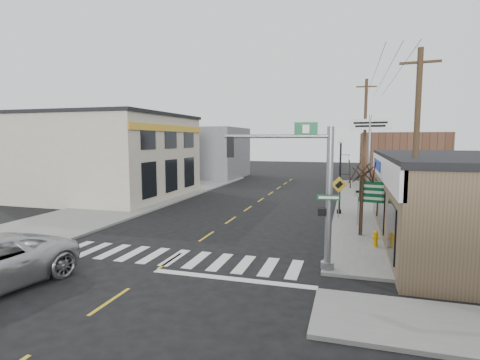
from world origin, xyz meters
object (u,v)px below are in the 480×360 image
(traffic_signal_pole, at_px, (311,182))
(bare_tree, at_px, (363,167))
(utility_pole_near, at_px, (415,156))
(dance_center_sign, at_px, (370,136))
(guide_sign, at_px, (377,199))
(utility_pole_far, at_px, (365,136))
(fire_hydrant, at_px, (375,238))
(lamp_post, at_px, (341,171))

(traffic_signal_pole, xyz_separation_m, bare_tree, (1.94, 5.54, 0.21))
(utility_pole_near, bearing_deg, dance_center_sign, 98.65)
(guide_sign, distance_m, utility_pole_far, 15.73)
(bare_tree, distance_m, utility_pole_near, 4.45)
(dance_center_sign, xyz_separation_m, bare_tree, (-0.81, -11.74, -1.60))
(dance_center_sign, xyz_separation_m, utility_pole_near, (0.93, -15.76, -0.87))
(fire_hydrant, height_order, lamp_post, lamp_post)
(lamp_post, height_order, dance_center_sign, dance_center_sign)
(lamp_post, height_order, bare_tree, lamp_post)
(guide_sign, bearing_deg, fire_hydrant, -82.49)
(utility_pole_near, relative_size, utility_pole_far, 0.81)
(lamp_post, xyz_separation_m, utility_pole_far, (1.69, 9.92, 2.34))
(bare_tree, bearing_deg, utility_pole_far, 87.93)
(traffic_signal_pole, bearing_deg, dance_center_sign, 73.10)
(fire_hydrant, xyz_separation_m, utility_pole_near, (1.15, -2.06, 3.77))
(bare_tree, bearing_deg, guide_sign, -6.54)
(traffic_signal_pole, xyz_separation_m, utility_pole_near, (3.68, 1.52, 0.94))
(dance_center_sign, height_order, utility_pole_far, utility_pole_far)
(utility_pole_far, bearing_deg, dance_center_sign, -91.71)
(traffic_signal_pole, distance_m, guide_sign, 6.21)
(traffic_signal_pole, bearing_deg, bare_tree, 62.85)
(utility_pole_near, bearing_deg, bare_tree, 118.70)
(utility_pole_far, bearing_deg, lamp_post, -105.50)
(guide_sign, distance_m, fire_hydrant, 2.41)
(traffic_signal_pole, height_order, utility_pole_far, utility_pole_far)
(guide_sign, xyz_separation_m, fire_hydrant, (-0.11, -1.88, -1.50))
(guide_sign, relative_size, utility_pole_near, 0.36)
(dance_center_sign, bearing_deg, fire_hydrant, -79.75)
(guide_sign, bearing_deg, utility_pole_near, -64.35)
(traffic_signal_pole, distance_m, bare_tree, 5.88)
(lamp_post, relative_size, dance_center_sign, 0.71)
(dance_center_sign, height_order, bare_tree, dance_center_sign)
(bare_tree, bearing_deg, lamp_post, 101.94)
(bare_tree, height_order, utility_pole_far, utility_pole_far)
(fire_hydrant, xyz_separation_m, lamp_post, (-1.73, 7.35, 2.38))
(fire_hydrant, bearing_deg, utility_pole_far, 90.13)
(fire_hydrant, height_order, utility_pole_near, utility_pole_near)
(dance_center_sign, height_order, utility_pole_near, utility_pole_near)
(utility_pole_far, bearing_deg, fire_hydrant, -95.69)
(traffic_signal_pole, height_order, guide_sign, traffic_signal_pole)
(bare_tree, bearing_deg, dance_center_sign, 86.05)
(bare_tree, height_order, utility_pole_near, utility_pole_near)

